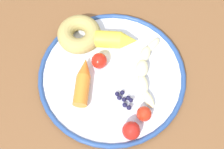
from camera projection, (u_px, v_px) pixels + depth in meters
ground_plane at (117, 135)px, 1.36m from camera, size 6.00×6.00×0.00m
dining_table at (121, 78)px, 0.79m from camera, size 1.25×0.98×0.70m
plate at (112, 75)px, 0.70m from camera, size 0.35×0.35×0.02m
banana at (145, 69)px, 0.69m from camera, size 0.11×0.17×0.03m
carrot_orange at (83, 81)px, 0.67m from camera, size 0.08×0.12×0.03m
carrot_yellow at (116, 40)px, 0.72m from camera, size 0.11×0.08×0.04m
donut at (79, 34)px, 0.73m from camera, size 0.15×0.15×0.04m
blueberry_pile at (124, 99)px, 0.67m from camera, size 0.03×0.05×0.02m
tomato_near at (99, 61)px, 0.69m from camera, size 0.04×0.04×0.04m
tomato_mid at (144, 114)px, 0.64m from camera, size 0.03×0.03×0.03m
tomato_far at (131, 131)px, 0.62m from camera, size 0.04×0.04×0.04m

